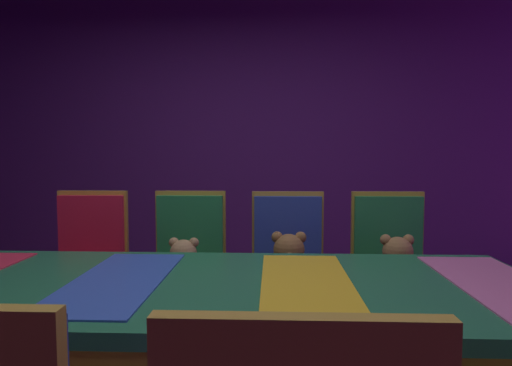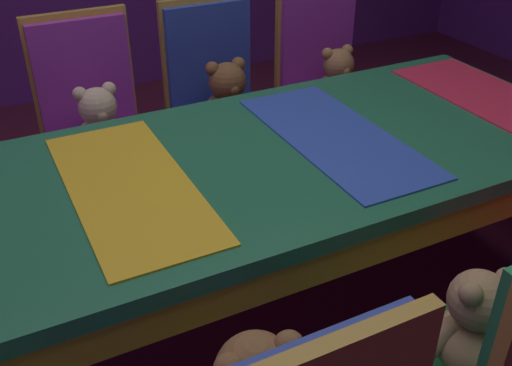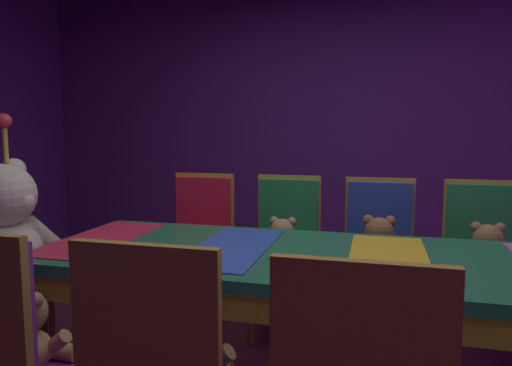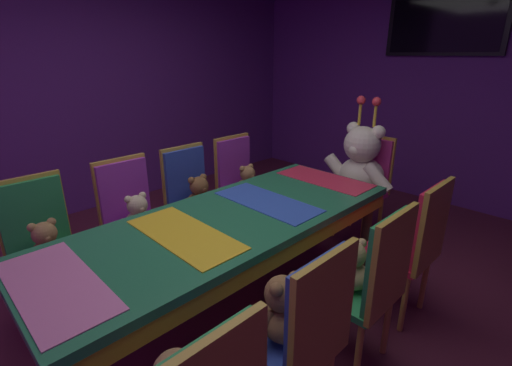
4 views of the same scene
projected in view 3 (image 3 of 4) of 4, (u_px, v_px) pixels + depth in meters
The scene contains 12 objects.
wall_right at pixel (348, 117), 4.43m from camera, with size 0.12×6.40×2.80m, color #59267F.
banquet_table at pixel (307, 272), 2.01m from camera, with size 0.90×2.40×0.75m.
teddy_left_2 at pixel (182, 352), 1.41m from camera, with size 0.26×0.33×0.31m.
teddy_left_3 at pixel (28, 336), 1.54m from camera, with size 0.23×0.30×0.29m.
chair_right_0 at pixel (482, 249), 2.63m from camera, with size 0.42×0.41×0.98m.
teddy_right_0 at pixel (487, 256), 2.49m from camera, with size 0.26×0.34×0.32m.
chair_right_1 at pixel (378, 244), 2.76m from camera, with size 0.42×0.41×0.98m.
teddy_right_1 at pixel (379, 249), 2.62m from camera, with size 0.27×0.35×0.33m.
chair_right_2 at pixel (287, 237), 2.92m from camera, with size 0.42×0.41×0.98m.
teddy_right_2 at pixel (282, 245), 2.78m from camera, with size 0.24×0.31×0.29m.
chair_right_3 at pixel (201, 233), 3.05m from camera, with size 0.42×0.41×0.98m.
king_teddy_bear at pixel (7, 232), 2.40m from camera, with size 0.70×0.54×0.90m.
Camera 3 is at (-1.95, -0.28, 1.26)m, focal length 32.36 mm.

